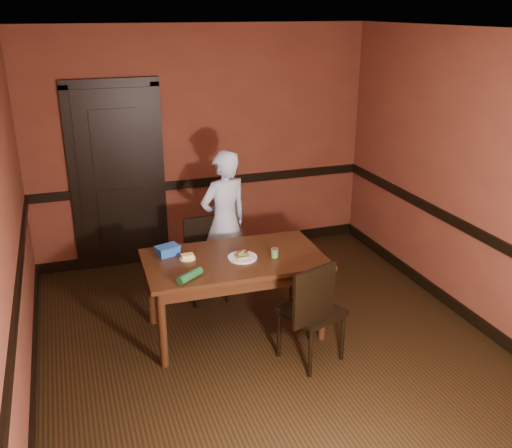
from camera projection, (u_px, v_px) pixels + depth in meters
floor at (269, 346)px, 5.13m from camera, size 4.00×4.50×0.01m
ceiling at (272, 30)px, 4.17m from camera, size 4.00×4.50×0.01m
wall_back at (203, 145)px, 6.64m from camera, size 4.00×0.02×2.70m
wall_front at (437, 352)px, 2.67m from camera, size 4.00×0.02×2.70m
wall_left at (6, 234)px, 4.04m from camera, size 0.02×4.50×2.70m
wall_right at (473, 181)px, 5.26m from camera, size 0.02×4.50×2.70m
dado_back at (204, 182)px, 6.79m from camera, size 4.00×0.03×0.10m
dado_left at (18, 290)px, 4.21m from camera, size 0.03×4.50×0.10m
dado_right at (465, 227)px, 5.42m from camera, size 0.03×4.50×0.10m
baseboard_back at (207, 247)px, 7.09m from camera, size 4.00×0.03×0.12m
baseboard_left at (34, 385)px, 4.51m from camera, size 0.03×4.50×0.12m
baseboard_right at (454, 305)px, 5.72m from camera, size 0.03×4.50×0.12m
door at (118, 175)px, 6.40m from camera, size 1.05×0.07×2.20m
dining_table at (235, 295)px, 5.25m from camera, size 1.63×0.95×0.75m
chair_far at (207, 261)px, 5.84m from camera, size 0.41×0.41×0.84m
chair_near at (312, 309)px, 4.80m from camera, size 0.57×0.57×0.95m
person at (225, 221)px, 5.95m from camera, size 0.63×0.50×1.52m
sandwich_plate at (242, 256)px, 5.09m from camera, size 0.26×0.26×0.07m
sauce_jar at (275, 253)px, 5.11m from camera, size 0.07×0.07×0.08m
cheese_saucer at (188, 257)px, 5.08m from camera, size 0.14×0.14×0.04m
food_tub at (168, 250)px, 5.15m from camera, size 0.24×0.19×0.09m
wrapped_veg at (190, 276)px, 4.68m from camera, size 0.25×0.21×0.07m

